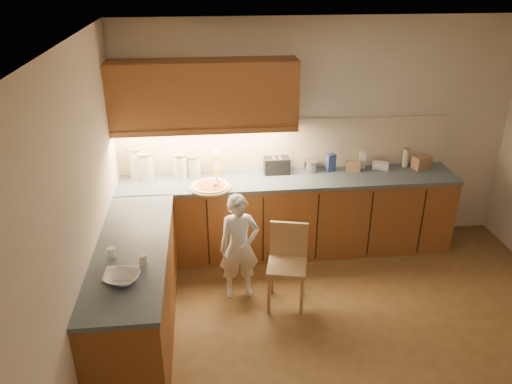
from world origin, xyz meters
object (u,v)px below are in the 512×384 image
Objects in this scene: oil_jug at (217,164)px; wooden_chair at (288,259)px; toaster at (277,165)px; child at (239,247)px; pizza_on_board at (211,186)px.

wooden_chair is at bearing -60.78° from oil_jug.
toaster is at bearing 101.12° from wooden_chair.
wooden_chair is (0.46, -0.15, -0.07)m from child.
wooden_chair is 2.80× the size of oil_jug.
pizza_on_board is at bearing 146.11° from wooden_chair.
child is at bearing -117.72° from toaster.
child is 1.17m from toaster.
child reaches higher than wooden_chair.
child is at bearing -68.04° from pizza_on_board.
oil_jug is 1.04× the size of toaster.
oil_jug is at bearing 93.90° from child.
pizza_on_board is 0.83m from toaster.
oil_jug is (-0.16, 0.97, 0.50)m from child.
child is 3.88× the size of toaster.
child is 1.34× the size of wooden_chair.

